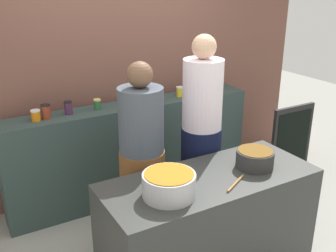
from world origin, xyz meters
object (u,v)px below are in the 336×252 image
Objects in this scene: preserve_jar_7 at (215,84)px; cook_in_cap at (201,145)px; preserve_jar_1 at (46,112)px; cook_with_tongs at (142,167)px; preserve_jar_2 at (68,108)px; preserve_jar_3 at (97,104)px; chalkboard_sign at (291,143)px; preserve_jar_0 at (36,115)px; preserve_jar_4 at (159,95)px; preserve_jar_5 at (179,91)px; preserve_jar_6 at (203,86)px; wooden_spoon at (235,183)px; cooking_pot_left at (169,185)px; cooking_pot_center at (255,159)px.

cook_in_cap reaches higher than preserve_jar_7.
preserve_jar_1 is 0.08× the size of cook_with_tongs.
preserve_jar_2 is at bearing 113.56° from cook_with_tongs.
preserve_jar_3 reaches higher than chalkboard_sign.
preserve_jar_4 reaches higher than preserve_jar_0.
cook_with_tongs is (-0.87, -0.81, -0.35)m from preserve_jar_5.
preserve_jar_4 is 1.69m from chalkboard_sign.
chalkboard_sign is at bearing -38.22° from preserve_jar_6.
preserve_jar_0 is 0.06× the size of cook_in_cap.
wooden_spoon is (0.96, -1.58, -0.26)m from preserve_jar_1.
preserve_jar_1 is at bearing 107.33° from cooking_pot_left.
cook_in_cap is at bearing -125.33° from preserve_jar_6.
preserve_jar_4 is at bearing -6.65° from preserve_jar_3.
preserve_jar_6 is at bearing 1.44° from preserve_jar_3.
cooking_pot_left is at bearing -134.63° from preserve_jar_7.
preserve_jar_5 is (1.54, 0.02, 0.00)m from preserve_jar_0.
preserve_jar_6 reaches higher than chalkboard_sign.
cooking_pot_center is 0.35m from wooden_spoon.
cook_with_tongs is (-0.39, 0.77, -0.11)m from wooden_spoon.
wooden_spoon is at bearing -64.91° from preserve_jar_2.
cook_in_cap is (0.59, -0.03, 0.09)m from cook_with_tongs.
preserve_jar_6 is (1.79, 0.05, -0.01)m from preserve_jar_1.
preserve_jar_6 is at bearing 8.01° from preserve_jar_5.
cook_with_tongs is at bearing 79.91° from cooking_pot_left.
preserve_jar_2 reaches higher than preserve_jar_3.
preserve_jar_7 is 1.90m from wooden_spoon.
cooking_pot_left is 0.41× the size of chalkboard_sign.
cook_in_cap is at bearing -33.08° from preserve_jar_0.
preserve_jar_2 is 0.46× the size of wooden_spoon.
preserve_jar_6 is 1.12m from cook_in_cap.
preserve_jar_2 is at bearing 179.05° from preserve_jar_5.
preserve_jar_7 is 1.20m from cook_in_cap.
preserve_jar_6 is 1.53m from cook_with_tongs.
preserve_jar_0 is 0.73× the size of preserve_jar_7.
preserve_jar_0 is 1.90m from wooden_spoon.
preserve_jar_5 is 0.92m from cook_in_cap.
cook_with_tongs is at bearing 116.71° from wooden_spoon.
preserve_jar_3 is (0.50, 0.02, -0.01)m from preserve_jar_1.
cook_in_cap is 1.52m from chalkboard_sign.
cook_in_cap is (0.70, 0.63, -0.09)m from cooking_pot_left.
cook_with_tongs reaches higher than preserve_jar_6.
preserve_jar_1 is 0.22m from preserve_jar_2.
preserve_jar_2 is 0.94m from preserve_jar_4.
preserve_jar_1 is 1.94m from preserve_jar_7.
preserve_jar_0 is 1.57m from cooking_pot_left.
preserve_jar_7 reaches higher than preserve_jar_6.
preserve_jar_7 reaches higher than preserve_jar_3.
preserve_jar_4 is (0.94, -0.08, 0.01)m from preserve_jar_2.
preserve_jar_2 is 1.58m from preserve_jar_6.
preserve_jar_6 reaches higher than cooking_pot_left.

